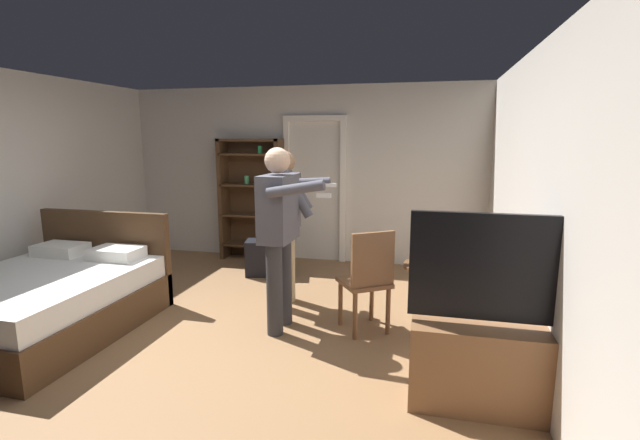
% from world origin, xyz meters
% --- Properties ---
extents(ground_plane, '(6.48, 6.48, 0.00)m').
position_xyz_m(ground_plane, '(0.00, 0.00, 0.00)').
color(ground_plane, olive).
extents(wall_back, '(5.52, 0.12, 2.55)m').
position_xyz_m(wall_back, '(0.00, 3.01, 1.28)').
color(wall_back, beige).
rests_on(wall_back, ground_plane).
extents(wall_right, '(0.12, 6.13, 2.55)m').
position_xyz_m(wall_right, '(2.70, 0.00, 1.28)').
color(wall_right, beige).
rests_on(wall_right, ground_plane).
extents(doorway_frame, '(0.93, 0.08, 2.13)m').
position_xyz_m(doorway_frame, '(0.21, 2.93, 1.22)').
color(doorway_frame, white).
rests_on(doorway_frame, ground_plane).
extents(bed, '(1.58, 1.92, 1.02)m').
position_xyz_m(bed, '(-1.66, -0.12, 0.30)').
color(bed, '#4C331E').
rests_on(bed, ground_plane).
extents(bookshelf, '(0.95, 0.32, 1.80)m').
position_xyz_m(bookshelf, '(-0.72, 2.78, 0.98)').
color(bookshelf, '#4C331E').
rests_on(bookshelf, ground_plane).
extents(tv_flatscreen, '(1.22, 0.40, 1.35)m').
position_xyz_m(tv_flatscreen, '(2.34, -0.48, 0.40)').
color(tv_flatscreen, brown).
rests_on(tv_flatscreen, ground_plane).
extents(side_table, '(0.59, 0.59, 0.70)m').
position_xyz_m(side_table, '(1.94, 0.55, 0.47)').
color(side_table, brown).
rests_on(side_table, ground_plane).
extents(laptop, '(0.34, 0.34, 0.15)m').
position_xyz_m(laptop, '(1.91, 0.51, 0.75)').
color(laptop, black).
rests_on(laptop, side_table).
extents(bottle_on_table, '(0.06, 0.06, 0.29)m').
position_xyz_m(bottle_on_table, '(2.08, 0.47, 0.82)').
color(bottle_on_table, '#1B571F').
rests_on(bottle_on_table, side_table).
extents(wooden_chair, '(0.58, 0.58, 0.99)m').
position_xyz_m(wooden_chair, '(1.32, 0.53, 0.54)').
color(wooden_chair, brown).
rests_on(wooden_chair, ground_plane).
extents(person_blue_shirt, '(0.70, 0.63, 1.73)m').
position_xyz_m(person_blue_shirt, '(0.50, 0.42, 1.02)').
color(person_blue_shirt, '#333338').
rests_on(person_blue_shirt, ground_plane).
extents(person_striped_shirt, '(0.75, 0.62, 1.69)m').
position_xyz_m(person_striped_shirt, '(0.37, 1.05, 0.99)').
color(person_striped_shirt, tan).
rests_on(person_striped_shirt, ground_plane).
extents(suitcase_dark, '(0.64, 0.45, 0.47)m').
position_xyz_m(suitcase_dark, '(-0.21, 2.04, 0.24)').
color(suitcase_dark, black).
rests_on(suitcase_dark, ground_plane).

